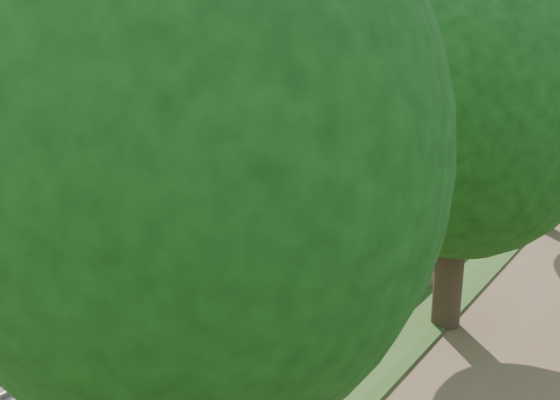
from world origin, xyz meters
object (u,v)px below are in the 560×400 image
Objects in this scene: lamppost_far at (145,227)px; signal_farside at (454,194)px; station_building at (227,113)px; signal_gantry at (553,87)px; train at (557,97)px.

signal_farside is (9.85, 7.33, 1.23)m from lamppost_far.
station_building is 1.53× the size of signal_farside.
signal_gantry is 35.82m from signal_farside.
station_building is at bearing -109.07° from train.
signal_farside is at bearing 36.64° from lamppost_far.
signal_farside is at bearing -83.08° from train.
signal_gantry is 1.93× the size of lamppost_far.
station_building reaches higher than signal_gantry.
station_building reaches higher than train.
lamppost_far is (-6.12, -42.93, -2.49)m from signal_gantry.
station_building is 20.78m from lamppost_far.
signal_gantry is 43.44m from lamppost_far.
train is (14.00, 40.50, -1.68)m from station_building.
signal_farside is (20.20, -10.61, -0.54)m from station_building.
station_building is 22.82m from signal_farside.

